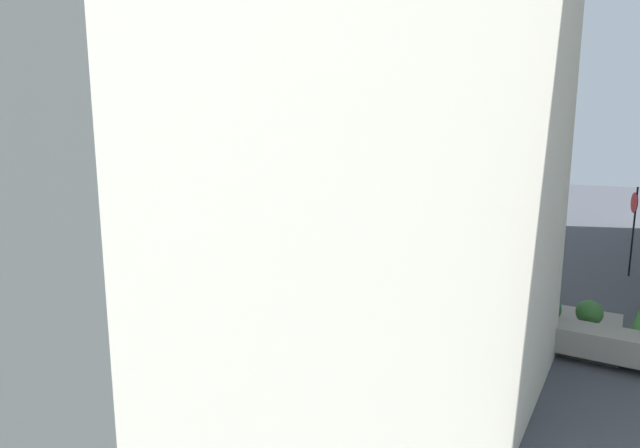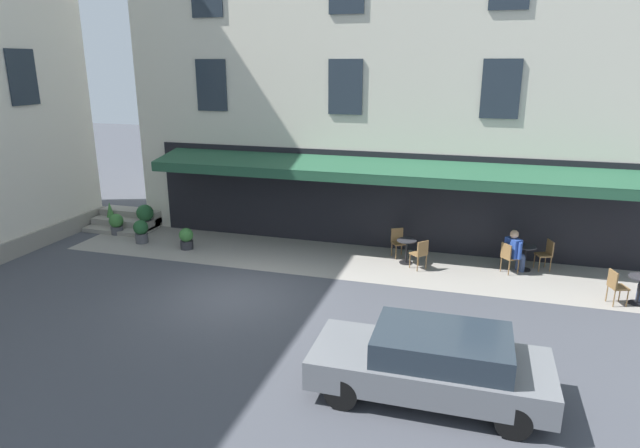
{
  "view_description": "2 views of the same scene",
  "coord_description": "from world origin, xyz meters",
  "px_view_note": "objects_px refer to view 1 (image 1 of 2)",
  "views": [
    {
      "loc": [
        6.98,
        -14.65,
        3.91
      ],
      "look_at": [
        -0.43,
        -2.94,
        1.58
      ],
      "focal_mm": 28.12,
      "sensor_mm": 36.0,
      "label": 1
    },
    {
      "loc": [
        -5.94,
        12.19,
        5.95
      ],
      "look_at": [
        -1.68,
        -2.12,
        1.51
      ],
      "focal_mm": 30.61,
      "sensor_mm": 36.0,
      "label": 2
    }
  ],
  "objects_px": {
    "potted_plant_entrance_left": "(544,313)",
    "cafe_chair_wicker_near_door": "(147,240)",
    "cafe_chair_wicker_kerbside": "(206,255)",
    "no_parking_sign": "(634,215)",
    "potted_plant_mid_terrace": "(520,297)",
    "potted_plant_by_steps": "(589,318)",
    "cafe_table_mid_terrace": "(127,242)",
    "seated_patron_in_blue": "(140,236)",
    "cafe_table_near_entrance": "(210,252)",
    "cafe_chair_wicker_under_awning": "(209,246)",
    "cafe_chair_wicker_corner_left": "(111,240)",
    "potted_plant_entrance_right": "(636,335)",
    "cafe_chair_wicker_corner_right": "(135,227)",
    "cafe_table_streetside": "(121,228)",
    "cafe_chair_wicker_facing_street": "(104,227)",
    "parked_car_grey": "(299,214)",
    "potted_plant_under_sign": "(443,285)",
    "seated_companion_in_red": "(110,223)"
  },
  "relations": [
    {
      "from": "potted_plant_entrance_left",
      "to": "cafe_chair_wicker_near_door",
      "type": "bearing_deg",
      "value": 176.92
    },
    {
      "from": "cafe_chair_wicker_kerbside",
      "to": "no_parking_sign",
      "type": "bearing_deg",
      "value": 30.72
    },
    {
      "from": "potted_plant_mid_terrace",
      "to": "potted_plant_by_steps",
      "type": "bearing_deg",
      "value": -22.85
    },
    {
      "from": "cafe_table_mid_terrace",
      "to": "seated_patron_in_blue",
      "type": "distance_m",
      "value": 0.47
    },
    {
      "from": "cafe_table_near_entrance",
      "to": "cafe_chair_wicker_under_awning",
      "type": "xyz_separation_m",
      "value": [
        -0.47,
        0.42,
        0.06
      ]
    },
    {
      "from": "cafe_chair_wicker_corner_left",
      "to": "potted_plant_mid_terrace",
      "type": "bearing_deg",
      "value": 5.41
    },
    {
      "from": "cafe_chair_wicker_under_awning",
      "to": "potted_plant_entrance_right",
      "type": "bearing_deg",
      "value": -5.74
    },
    {
      "from": "cafe_chair_wicker_corner_right",
      "to": "potted_plant_entrance_right",
      "type": "distance_m",
      "value": 16.84
    },
    {
      "from": "potted_plant_by_steps",
      "to": "cafe_chair_wicker_corner_left",
      "type": "bearing_deg",
      "value": -177.5
    },
    {
      "from": "cafe_table_streetside",
      "to": "cafe_chair_wicker_facing_street",
      "type": "xyz_separation_m",
      "value": [
        -0.49,
        -0.4,
        0.06
      ]
    },
    {
      "from": "cafe_chair_wicker_under_awning",
      "to": "cafe_chair_wicker_near_door",
      "type": "bearing_deg",
      "value": -169.92
    },
    {
      "from": "potted_plant_mid_terrace",
      "to": "potted_plant_entrance_left",
      "type": "distance_m",
      "value": 1.48
    },
    {
      "from": "potted_plant_mid_terrace",
      "to": "cafe_table_mid_terrace",
      "type": "bearing_deg",
      "value": -175.31
    },
    {
      "from": "cafe_table_mid_terrace",
      "to": "cafe_chair_wicker_near_door",
      "type": "xyz_separation_m",
      "value": [
        0.49,
        0.4,
        0.06
      ]
    },
    {
      "from": "cafe_table_mid_terrace",
      "to": "potted_plant_entrance_right",
      "type": "bearing_deg",
      "value": -1.3
    },
    {
      "from": "potted_plant_entrance_left",
      "to": "parked_car_grey",
      "type": "bearing_deg",
      "value": 145.64
    },
    {
      "from": "potted_plant_mid_terrace",
      "to": "cafe_chair_wicker_corner_left",
      "type": "bearing_deg",
      "value": -174.59
    },
    {
      "from": "cafe_table_mid_terrace",
      "to": "potted_plant_mid_terrace",
      "type": "distance_m",
      "value": 12.46
    },
    {
      "from": "seated_patron_in_blue",
      "to": "potted_plant_under_sign",
      "type": "distance_m",
      "value": 10.33
    },
    {
      "from": "cafe_table_streetside",
      "to": "potted_plant_by_steps",
      "type": "relative_size",
      "value": 1.0
    },
    {
      "from": "no_parking_sign",
      "to": "potted_plant_under_sign",
      "type": "distance_m",
      "value": 6.5
    },
    {
      "from": "cafe_chair_wicker_kerbside",
      "to": "parked_car_grey",
      "type": "bearing_deg",
      "value": 103.4
    },
    {
      "from": "potted_plant_entrance_left",
      "to": "cafe_chair_wicker_corner_left",
      "type": "bearing_deg",
      "value": 179.71
    },
    {
      "from": "cafe_chair_wicker_kerbside",
      "to": "potted_plant_entrance_right",
      "type": "distance_m",
      "value": 10.86
    },
    {
      "from": "potted_plant_by_steps",
      "to": "cafe_chair_wicker_near_door",
      "type": "bearing_deg",
      "value": -179.92
    },
    {
      "from": "cafe_chair_wicker_corner_right",
      "to": "seated_companion_in_red",
      "type": "distance_m",
      "value": 1.04
    },
    {
      "from": "potted_plant_entrance_left",
      "to": "cafe_table_mid_terrace",
      "type": "bearing_deg",
      "value": 178.76
    },
    {
      "from": "cafe_table_near_entrance",
      "to": "potted_plant_by_steps",
      "type": "xyz_separation_m",
      "value": [
        10.39,
        -0.0,
        -0.1
      ]
    },
    {
      "from": "no_parking_sign",
      "to": "potted_plant_entrance_left",
      "type": "distance_m",
      "value": 6.74
    },
    {
      "from": "cafe_table_near_entrance",
      "to": "parked_car_grey",
      "type": "xyz_separation_m",
      "value": [
        -1.43,
        6.88,
        0.22
      ]
    },
    {
      "from": "cafe_table_near_entrance",
      "to": "cafe_chair_wicker_kerbside",
      "type": "height_order",
      "value": "cafe_chair_wicker_kerbside"
    },
    {
      "from": "cafe_chair_wicker_corner_right",
      "to": "potted_plant_under_sign",
      "type": "distance_m",
      "value": 12.68
    },
    {
      "from": "cafe_chair_wicker_corner_left",
      "to": "cafe_chair_wicker_corner_right",
      "type": "xyz_separation_m",
      "value": [
        -1.45,
        2.1,
        0.0
      ]
    },
    {
      "from": "parked_car_grey",
      "to": "cafe_chair_wicker_corner_right",
      "type": "bearing_deg",
      "value": -127.02
    },
    {
      "from": "cafe_table_near_entrance",
      "to": "seated_companion_in_red",
      "type": "height_order",
      "value": "seated_companion_in_red"
    },
    {
      "from": "cafe_chair_wicker_facing_street",
      "to": "potted_plant_entrance_right",
      "type": "height_order",
      "value": "potted_plant_entrance_right"
    },
    {
      "from": "cafe_chair_wicker_corner_right",
      "to": "potted_plant_entrance_right",
      "type": "relative_size",
      "value": 0.95
    },
    {
      "from": "cafe_table_near_entrance",
      "to": "seated_patron_in_blue",
      "type": "bearing_deg",
      "value": -177.18
    },
    {
      "from": "cafe_table_near_entrance",
      "to": "cafe_chair_wicker_kerbside",
      "type": "relative_size",
      "value": 0.82
    },
    {
      "from": "cafe_chair_wicker_under_awning",
      "to": "no_parking_sign",
      "type": "distance_m",
      "value": 12.7
    },
    {
      "from": "cafe_chair_wicker_under_awning",
      "to": "parked_car_grey",
      "type": "height_order",
      "value": "parked_car_grey"
    },
    {
      "from": "cafe_chair_wicker_corner_left",
      "to": "parked_car_grey",
      "type": "height_order",
      "value": "parked_car_grey"
    },
    {
      "from": "cafe_chair_wicker_near_door",
      "to": "cafe_chair_wicker_facing_street",
      "type": "relative_size",
      "value": 1.0
    },
    {
      "from": "potted_plant_entrance_right",
      "to": "potted_plant_by_steps",
      "type": "bearing_deg",
      "value": 136.97
    },
    {
      "from": "potted_plant_by_steps",
      "to": "cafe_chair_wicker_corner_right",
      "type": "bearing_deg",
      "value": 174.71
    },
    {
      "from": "parked_car_grey",
      "to": "cafe_table_near_entrance",
      "type": "bearing_deg",
      "value": -78.28
    },
    {
      "from": "cafe_table_near_entrance",
      "to": "cafe_chair_wicker_corner_right",
      "type": "xyz_separation_m",
      "value": [
        -5.5,
        1.47,
        0.06
      ]
    },
    {
      "from": "potted_plant_under_sign",
      "to": "potted_plant_entrance_left",
      "type": "distance_m",
      "value": 2.88
    },
    {
      "from": "cafe_chair_wicker_kerbside",
      "to": "seated_patron_in_blue",
      "type": "relative_size",
      "value": 0.7
    },
    {
      "from": "cafe_chair_wicker_under_awning",
      "to": "cafe_chair_wicker_corner_right",
      "type": "bearing_deg",
      "value": 168.22
    }
  ]
}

